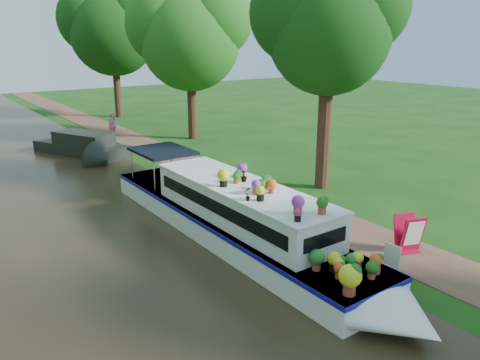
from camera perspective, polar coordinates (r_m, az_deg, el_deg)
name	(u,v)px	position (r m, az deg, el deg)	size (l,w,h in m)	color
ground	(303,230)	(15.51, 7.72, -6.08)	(100.00, 100.00, 0.00)	#143D0F
canal_water	(130,283)	(12.55, -13.25, -12.11)	(10.00, 100.00, 0.02)	black
towpath	(329,222)	(16.30, 10.83, -5.02)	(2.20, 100.00, 0.03)	brown
plant_boat	(241,217)	(14.10, 0.17, -4.56)	(2.29, 13.52, 2.25)	white
tree_near_overhang	(328,23)	(19.17, 10.70, 18.34)	(5.52, 5.28, 8.99)	black
tree_near_mid	(189,32)	(29.21, -6.24, 17.55)	(6.90, 6.60, 9.40)	black
tree_near_far	(112,25)	(39.00, -15.34, 17.75)	(7.59, 7.26, 10.30)	black
second_boat	(84,146)	(26.52, -18.52, 3.96)	(4.00, 6.83, 1.24)	black
sandwich_board	(409,235)	(14.52, 19.91, -6.36)	(0.74, 0.76, 1.10)	#AA0C2E
pedestrian_pink	(112,124)	(31.29, -15.29, 6.57)	(0.54, 0.35, 1.48)	#D1569E
verge_plant	(313,239)	(14.33, 8.95, -7.10)	(0.42, 0.37, 0.47)	#2E5D1C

